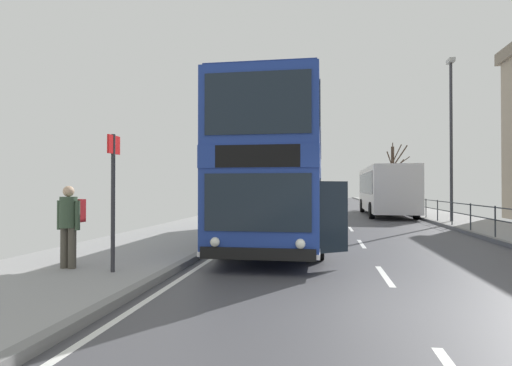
{
  "coord_description": "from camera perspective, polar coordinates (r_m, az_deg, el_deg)",
  "views": [
    {
      "loc": [
        -1.26,
        -6.03,
        1.76
      ],
      "look_at": [
        -3.26,
        6.73,
        1.92
      ],
      "focal_mm": 29.1,
      "sensor_mm": 36.0,
      "label": 1
    }
  ],
  "objects": [
    {
      "name": "double_decker_bus_main",
      "position": [
        13.83,
        3.76,
        1.5
      ],
      "size": [
        3.17,
        11.36,
        4.37
      ],
      "color": "navy",
      "rests_on": "ground"
    },
    {
      "name": "bus_stop_sign_near",
      "position": [
        8.49,
        -19.04,
        -0.54
      ],
      "size": [
        0.08,
        0.44,
        2.66
      ],
      "color": "#2D2D33",
      "rests_on": "ground"
    },
    {
      "name": "street_lamp_far_side",
      "position": [
        22.62,
        25.24,
        6.93
      ],
      "size": [
        0.28,
        0.6,
        7.97
      ],
      "color": "#38383D",
      "rests_on": "ground"
    },
    {
      "name": "pedestrian_railing_far_kerb",
      "position": [
        15.9,
        30.02,
        -3.92
      ],
      "size": [
        0.05,
        22.99,
        1.03
      ],
      "color": "#2D3338",
      "rests_on": "ground"
    },
    {
      "name": "bare_tree_far_00",
      "position": [
        40.08,
        18.37,
        1.36
      ],
      "size": [
        2.1,
        1.65,
        5.66
      ],
      "color": "#423328",
      "rests_on": "ground"
    },
    {
      "name": "pedestrian_with_backpack",
      "position": [
        9.26,
        -24.22,
        -4.68
      ],
      "size": [
        0.55,
        0.56,
        1.66
      ],
      "color": "#4C473D",
      "rests_on": "ground"
    },
    {
      "name": "background_bus_far_lane",
      "position": [
        28.23,
        17.37,
        -0.83
      ],
      "size": [
        2.84,
        10.4,
        3.07
      ],
      "color": "white",
      "rests_on": "ground"
    },
    {
      "name": "ground",
      "position": [
        6.3,
        14.07,
        -16.57
      ],
      "size": [
        15.8,
        140.0,
        0.2
      ],
      "color": "#444449"
    }
  ]
}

